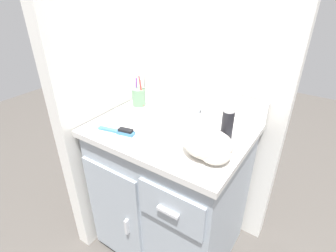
{
  "coord_description": "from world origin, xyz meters",
  "views": [
    {
      "loc": [
        0.59,
        -0.91,
        1.41
      ],
      "look_at": [
        0.0,
        -0.03,
        0.81
      ],
      "focal_mm": 28.0,
      "sensor_mm": 36.0,
      "label": 1
    }
  ],
  "objects": [
    {
      "name": "wall_back",
      "position": [
        0.0,
        0.34,
        1.1
      ],
      "size": [
        0.92,
        0.08,
        2.2
      ],
      "primitive_type": "cube",
      "color": "silver",
      "rests_on": "ground_plane"
    },
    {
      "name": "backsplash",
      "position": [
        0.0,
        0.28,
        0.85
      ],
      "size": [
        0.74,
        0.02,
        0.11
      ],
      "color": "silver",
      "rests_on": "vanity"
    },
    {
      "name": "wall_left",
      "position": [
        -0.42,
        0.0,
        1.1
      ],
      "size": [
        0.08,
        0.66,
        2.2
      ],
      "primitive_type": "cube",
      "color": "silver",
      "rests_on": "ground_plane"
    },
    {
      "name": "shaving_cream_can",
      "position": [
        0.25,
        0.05,
        0.87
      ],
      "size": [
        0.05,
        0.05,
        0.15
      ],
      "color": "black",
      "rests_on": "vanity"
    },
    {
      "name": "ground_plane",
      "position": [
        0.0,
        0.0,
        0.0
      ],
      "size": [
        6.0,
        6.0,
        0.0
      ],
      "primitive_type": "plane",
      "color": "#4C4742"
    },
    {
      "name": "soap_dispenser",
      "position": [
        0.09,
        0.21,
        0.86
      ],
      "size": [
        0.07,
        0.07,
        0.16
      ],
      "color": "white",
      "rests_on": "vanity"
    },
    {
      "name": "toothbrush_cup",
      "position": [
        -0.29,
        0.11,
        0.84
      ],
      "size": [
        0.08,
        0.07,
        0.19
      ],
      "color": "gray",
      "rests_on": "vanity"
    },
    {
      "name": "sink_faucet",
      "position": [
        0.0,
        0.2,
        0.84
      ],
      "size": [
        0.09,
        0.09,
        0.14
      ],
      "color": "silver",
      "rests_on": "vanity"
    },
    {
      "name": "vanity",
      "position": [
        -0.0,
        -0.0,
        0.41
      ],
      "size": [
        0.74,
        0.59,
        0.79
      ],
      "color": "#9EA8B2",
      "rests_on": "ground_plane"
    },
    {
      "name": "hairbrush",
      "position": [
        -0.16,
        -0.18,
        0.8
      ],
      "size": [
        0.19,
        0.06,
        0.03
      ],
      "rotation": [
        0.0,
        0.0,
        0.21
      ],
      "color": "teal",
      "rests_on": "vanity"
    },
    {
      "name": "hand_towel",
      "position": [
        0.25,
        -0.11,
        0.84
      ],
      "size": [
        0.21,
        0.18,
        0.1
      ],
      "color": "beige",
      "rests_on": "vanity"
    }
  ]
}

